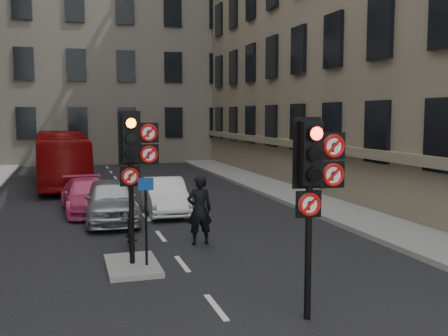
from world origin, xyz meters
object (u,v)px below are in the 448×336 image
signal_far (134,154)px  info_sign (146,209)px  bus_red (60,158)px  motorcyclist (199,210)px  car_white (165,196)px  motorcycle (129,231)px  signal_near (314,174)px  car_pink (87,196)px  car_silver (111,200)px

signal_far → info_sign: 1.30m
bus_red → motorcyclist: 14.39m
car_white → info_sign: info_sign is taller
info_sign → bus_red: bearing=103.5°
signal_far → motorcycle: (0.06, 1.89, -2.23)m
signal_far → bus_red: size_ratio=0.36×
motorcycle → info_sign: 2.37m
signal_near → signal_far: bearing=123.0°
bus_red → motorcyclist: bus_red is taller
car_white → motorcyclist: bearing=-86.7°
car_white → car_pink: bearing=163.0°
bus_red → motorcyclist: bearing=-77.6°
car_silver → info_sign: bearing=-85.1°
motorcycle → signal_near: bearing=-61.8°
motorcyclist → motorcycle: bearing=-5.7°
bus_red → info_sign: size_ratio=4.81×
car_silver → info_sign: size_ratio=2.08×
car_white → bus_red: bus_red is taller
car_white → car_pink: 2.88m
motorcyclist → info_sign: info_sign is taller
bus_red → car_silver: bearing=-83.3°
signal_far → car_pink: signal_far is taller
signal_near → car_pink: bearing=106.5°
car_silver → car_pink: car_silver is taller
car_white → bus_red: bearing=114.7°
bus_red → motorcycle: bearing=-85.2°
info_sign → car_pink: bearing=103.8°
motorcycle → car_white: bearing=73.6°
motorcycle → motorcyclist: (1.92, -0.16, 0.50)m
car_pink → signal_far: bearing=-87.6°
signal_near → car_pink: (-3.42, 11.55, -1.97)m
car_silver → motorcycle: size_ratio=2.70×
info_sign → car_white: bearing=82.5°
car_white → car_silver: bearing=-151.3°
info_sign → car_silver: bearing=99.5°
signal_far → car_pink: 7.87m
car_silver → car_pink: bearing=111.4°
motorcyclist → signal_far: bearing=40.1°
car_silver → motorcyclist: bearing=-59.7°
car_silver → car_white: bearing=28.1°
bus_red → car_pink: bearing=-85.9°
car_silver → bus_red: (-1.69, 10.01, 0.65)m
car_silver → car_white: size_ratio=1.09×
motorcycle → info_sign: size_ratio=0.77×
signal_far → car_white: (1.90, 6.60, -2.06)m
car_pink → motorcycle: (0.88, -5.66, -0.14)m
car_white → motorcyclist: motorcyclist is taller
motorcycle → motorcyclist: size_ratio=0.81×
signal_near → car_pink: signal_near is taller
motorcyclist → info_sign: 2.72m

